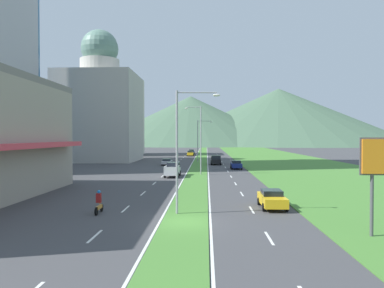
{
  "coord_description": "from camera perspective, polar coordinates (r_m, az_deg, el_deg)",
  "views": [
    {
      "loc": [
        1.47,
        -24.79,
        5.86
      ],
      "look_at": [
        -1.17,
        41.73,
        4.56
      ],
      "focal_mm": 34.23,
      "sensor_mm": 36.0,
      "label": 1
    }
  ],
  "objects": [
    {
      "name": "ground_plane",
      "position": [
        25.52,
        -1.12,
        -12.16
      ],
      "size": [
        600.0,
        600.0,
        0.0
      ],
      "primitive_type": "plane",
      "color": "#424244"
    },
    {
      "name": "lane_dash_right_13",
      "position": [
        111.45,
        4.13,
        -1.9
      ],
      "size": [
        0.16,
        2.8,
        0.01
      ],
      "primitive_type": "cube",
      "color": "silver",
      "rests_on": "ground_plane"
    },
    {
      "name": "lane_dash_left_12",
      "position": [
        103.42,
        -1.38,
        -2.13
      ],
      "size": [
        0.16,
        2.8,
        0.01
      ],
      "primitive_type": "cube",
      "color": "silver",
      "rests_on": "ground_plane"
    },
    {
      "name": "lane_dash_left_15",
      "position": [
        127.91,
        -0.68,
        -1.51
      ],
      "size": [
        0.16,
        2.8,
        0.01
      ],
      "primitive_type": "cube",
      "color": "silver",
      "rests_on": "ground_plane"
    },
    {
      "name": "lane_dash_left_7",
      "position": [
        62.73,
        -3.76,
        -4.24
      ],
      "size": [
        0.16,
        2.8,
        0.01
      ],
      "primitive_type": "cube",
      "color": "silver",
      "rests_on": "ground_plane"
    },
    {
      "name": "street_lamp_mid",
      "position": [
        56.37,
        1.15,
        1.24
      ],
      "size": [
        2.57,
        0.34,
        10.6
      ],
      "color": "#99999E",
      "rests_on": "ground_plane"
    },
    {
      "name": "edge_line_median_right",
      "position": [
        84.99,
        2.46,
        -2.84
      ],
      "size": [
        0.16,
        240.0,
        0.01
      ],
      "primitive_type": "cube",
      "color": "silver",
      "rests_on": "ground_plane"
    },
    {
      "name": "lane_dash_right_15",
      "position": [
        127.8,
        3.9,
        -1.51
      ],
      "size": [
        0.16,
        2.8,
        0.01
      ],
      "primitive_type": "cube",
      "color": "silver",
      "rests_on": "ground_plane"
    },
    {
      "name": "lane_dash_left_13",
      "position": [
        111.58,
        -1.11,
        -1.89
      ],
      "size": [
        0.16,
        2.8,
        0.01
      ],
      "primitive_type": "cube",
      "color": "silver",
      "rests_on": "ground_plane"
    },
    {
      "name": "lane_dash_right_5",
      "position": [
        46.25,
        6.79,
        -6.16
      ],
      "size": [
        0.16,
        2.8,
        0.01
      ],
      "primitive_type": "cube",
      "color": "silver",
      "rests_on": "ground_plane"
    },
    {
      "name": "motorcycle_rider",
      "position": [
        29.18,
        -14.3,
        -9.01
      ],
      "size": [
        0.36,
        2.0,
        1.8
      ],
      "rotation": [
        0.0,
        0.0,
        1.57
      ],
      "color": "black",
      "rests_on": "ground_plane"
    },
    {
      "name": "lane_dash_left_3",
      "position": [
        30.64,
        -10.31,
        -9.91
      ],
      "size": [
        0.16,
        2.8,
        0.01
      ],
      "primitive_type": "cube",
      "color": "silver",
      "rests_on": "ground_plane"
    },
    {
      "name": "lane_dash_right_8",
      "position": [
        70.63,
        5.22,
        -3.64
      ],
      "size": [
        0.16,
        2.8,
        0.01
      ],
      "primitive_type": "cube",
      "color": "silver",
      "rests_on": "ground_plane"
    },
    {
      "name": "lane_dash_left_4",
      "position": [
        38.56,
        -7.63,
        -7.62
      ],
      "size": [
        0.16,
        2.8,
        0.01
      ],
      "primitive_type": "cube",
      "color": "silver",
      "rests_on": "ground_plane"
    },
    {
      "name": "lane_dash_left_10",
      "position": [
        87.12,
        -2.06,
        -2.74
      ],
      "size": [
        0.16,
        2.8,
        0.01
      ],
      "primitive_type": "cube",
      "color": "silver",
      "rests_on": "ground_plane"
    },
    {
      "name": "car_2",
      "position": [
        124.7,
        -0.06,
        -1.22
      ],
      "size": [
        1.93,
        4.12,
        1.55
      ],
      "rotation": [
        0.0,
        0.0,
        1.57
      ],
      "color": "navy",
      "rests_on": "ground_plane"
    },
    {
      "name": "lane_dash_right_2",
      "position": [
        22.26,
        11.94,
        -14.15
      ],
      "size": [
        0.16,
        2.8,
        0.01
      ],
      "primitive_type": "cube",
      "color": "silver",
      "rests_on": "ground_plane"
    },
    {
      "name": "car_1",
      "position": [
        75.82,
        -3.93,
        -2.79
      ],
      "size": [
        2.02,
        4.22,
        1.34
      ],
      "rotation": [
        0.0,
        0.0,
        1.57
      ],
      "color": "#B2B2B7",
      "rests_on": "ground_plane"
    },
    {
      "name": "lane_dash_right_10",
      "position": [
        86.94,
        4.66,
        -2.75
      ],
      "size": [
        0.16,
        2.8,
        0.01
      ],
      "primitive_type": "cube",
      "color": "silver",
      "rests_on": "ground_plane"
    },
    {
      "name": "lane_dash_right_9",
      "position": [
        78.78,
        4.91,
        -3.15
      ],
      "size": [
        0.16,
        2.8,
        0.01
      ],
      "primitive_type": "cube",
      "color": "silver",
      "rests_on": "ground_plane"
    },
    {
      "name": "lane_dash_right_4",
      "position": [
        38.17,
        7.77,
        -7.71
      ],
      "size": [
        0.16,
        2.8,
        0.01
      ],
      "primitive_type": "cube",
      "color": "silver",
      "rests_on": "ground_plane"
    },
    {
      "name": "lane_dash_left_14",
      "position": [
        119.75,
        -0.88,
        -1.69
      ],
      "size": [
        0.16,
        2.8,
        0.01
      ],
      "primitive_type": "cube",
      "color": "silver",
      "rests_on": "ground_plane"
    },
    {
      "name": "midrise_colored",
      "position": [
        121.69,
        -12.28,
        4.27
      ],
      "size": [
        17.76,
        17.76,
        25.22
      ],
      "primitive_type": "cube",
      "color": "beige",
      "rests_on": "ground_plane"
    },
    {
      "name": "lane_dash_right_6",
      "position": [
        54.36,
        6.11,
        -5.07
      ],
      "size": [
        0.16,
        2.8,
        0.01
      ],
      "primitive_type": "cube",
      "color": "silver",
      "rests_on": "ground_plane"
    },
    {
      "name": "domed_building",
      "position": [
        92.21,
        -14.14,
        5.26
      ],
      "size": [
        17.98,
        17.98,
        31.83
      ],
      "color": "#B7B2A8",
      "rests_on": "ground_plane"
    },
    {
      "name": "street_lamp_far",
      "position": [
        85.29,
        1.16,
        0.95
      ],
      "size": [
        3.48,
        0.28,
        9.71
      ],
      "color": "#99999E",
      "rests_on": "ground_plane"
    },
    {
      "name": "lane_dash_left_9",
      "position": [
        78.97,
        -2.51,
        -3.14
      ],
      "size": [
        0.16,
        2.8,
        0.01
      ],
      "primitive_type": "cube",
      "color": "silver",
      "rests_on": "ground_plane"
    },
    {
      "name": "pickup_truck_1",
      "position": [
        77.51,
        3.76,
        -2.49
      ],
      "size": [
        2.18,
        5.4,
        2.0
      ],
      "rotation": [
        0.0,
        0.0,
        -1.57
      ],
      "color": "black",
      "rests_on": "ground_plane"
    },
    {
      "name": "car_3",
      "position": [
        112.2,
        -0.26,
        -1.46
      ],
      "size": [
        1.98,
        4.53,
        1.64
      ],
      "rotation": [
        0.0,
        0.0,
        1.57
      ],
      "color": "yellow",
      "rests_on": "ground_plane"
    },
    {
      "name": "street_lamp_near",
      "position": [
        27.55,
        -1.58,
        0.2
      ],
      "size": [
        3.36,
        0.4,
        9.35
      ],
      "color": "#99999E",
      "rests_on": "ground_plane"
    },
    {
      "name": "car_4",
      "position": [
        31.09,
        12.36,
        -8.33
      ],
      "size": [
        1.97,
        4.38,
        1.49
      ],
      "rotation": [
        0.0,
        0.0,
        -1.57
      ],
      "color": "yellow",
      "rests_on": "ground_plane"
    },
    {
      "name": "lane_dash_left_6",
      "position": [
        54.63,
        -4.67,
        -5.04
      ],
      "size": [
        0.16,
        2.8,
        0.01
      ],
      "primitive_type": "cube",
      "color": "silver",
      "rests_on": "ground_plane"
    },
    {
      "name": "lane_dash_right_11",
      "position": [
        95.11,
        4.46,
        -2.42
      ],
      "size": [
        0.16,
        2.8,
        0.01
      ],
      "primitive_type": "cube",
      "color": "silver",
      "rests_on": "ground_plane"
    },
    {
      "name": "edge_line_median_left",
      "position": [
        85.05,
        0.09,
        -2.83
      ],
      "size": [
        0.16,
        240.0,
        0.01
      ],
      "primitive_type": "cube",
      "color": "silver",
      "rests_on": "ground_plane"
    },
    {
      "name": "lane_dash_right_14",
      "position": [
        119.62,
        4.01,
        -1.69
      ],
      "size": [
        0.16,
        2.8,
        0.01
      ],
      "primitive_type": "cube",
      "color": "silver",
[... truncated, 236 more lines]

